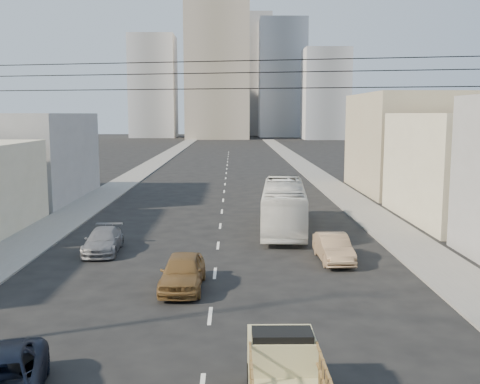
{
  "coord_description": "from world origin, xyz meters",
  "views": [
    {
      "loc": [
        0.92,
        -13.39,
        7.96
      ],
      "look_at": [
        1.32,
        18.52,
        3.5
      ],
      "focal_mm": 42.0,
      "sensor_mm": 36.0,
      "label": 1
    }
  ],
  "objects_px": {
    "sedan_tan": "(333,248)",
    "sedan_grey": "(103,241)",
    "sedan_brown": "(183,272)",
    "flatbed_pickup": "(285,372)",
    "city_bus": "(284,206)"
  },
  "relations": [
    {
      "from": "flatbed_pickup",
      "to": "sedan_brown",
      "type": "distance_m",
      "value": 11.33
    },
    {
      "from": "flatbed_pickup",
      "to": "sedan_grey",
      "type": "xyz_separation_m",
      "value": [
        -8.9,
        17.63,
        -0.42
      ]
    },
    {
      "from": "city_bus",
      "to": "sedan_brown",
      "type": "xyz_separation_m",
      "value": [
        -5.8,
        -13.17,
        -0.86
      ]
    },
    {
      "from": "flatbed_pickup",
      "to": "sedan_brown",
      "type": "relative_size",
      "value": 0.94
    },
    {
      "from": "sedan_tan",
      "to": "sedan_grey",
      "type": "xyz_separation_m",
      "value": [
        -12.97,
        2.16,
        -0.06
      ]
    },
    {
      "from": "sedan_brown",
      "to": "sedan_grey",
      "type": "distance_m",
      "value": 8.67
    },
    {
      "from": "sedan_grey",
      "to": "sedan_brown",
      "type": "bearing_deg",
      "value": -55.96
    },
    {
      "from": "flatbed_pickup",
      "to": "sedan_brown",
      "type": "height_order",
      "value": "flatbed_pickup"
    },
    {
      "from": "city_bus",
      "to": "sedan_brown",
      "type": "bearing_deg",
      "value": -108.95
    },
    {
      "from": "city_bus",
      "to": "sedan_grey",
      "type": "distance_m",
      "value": 12.7
    },
    {
      "from": "sedan_brown",
      "to": "sedan_tan",
      "type": "xyz_separation_m",
      "value": [
        7.76,
        4.76,
        -0.07
      ]
    },
    {
      "from": "flatbed_pickup",
      "to": "sedan_brown",
      "type": "bearing_deg",
      "value": 109.01
    },
    {
      "from": "sedan_brown",
      "to": "sedan_tan",
      "type": "distance_m",
      "value": 9.1
    },
    {
      "from": "sedan_tan",
      "to": "flatbed_pickup",
      "type": "bearing_deg",
      "value": -106.68
    },
    {
      "from": "city_bus",
      "to": "sedan_brown",
      "type": "distance_m",
      "value": 14.42
    }
  ]
}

